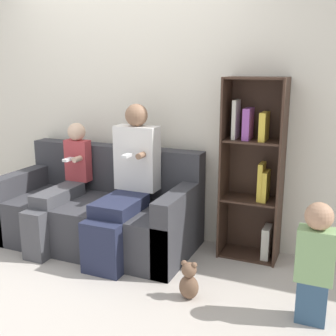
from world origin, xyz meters
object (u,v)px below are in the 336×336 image
at_px(adult_seated, 127,181).
at_px(teddy_bear, 189,281).
at_px(child_seated, 60,187).
at_px(bookshelf, 255,169).
at_px(toddler_standing, 315,261).
at_px(couch, 100,212).

bearing_deg(adult_seated, teddy_bear, -33.17).
height_order(child_seated, bookshelf, bookshelf).
relative_size(toddler_standing, bookshelf, 0.53).
height_order(couch, toddler_standing, couch).
distance_m(adult_seated, toddler_standing, 1.68).
relative_size(child_seated, bookshelf, 0.72).
bearing_deg(bookshelf, teddy_bear, -105.26).
xyz_separation_m(couch, child_seated, (-0.31, -0.15, 0.26)).
xyz_separation_m(adult_seated, toddler_standing, (1.60, -0.44, -0.24)).
height_order(couch, child_seated, child_seated).
height_order(child_seated, teddy_bear, child_seated).
relative_size(couch, teddy_bear, 6.22).
bearing_deg(adult_seated, toddler_standing, -15.44).
height_order(couch, bookshelf, bookshelf).
xyz_separation_m(child_seated, toddler_standing, (2.26, -0.39, -0.13)).
bearing_deg(couch, child_seated, -153.94).
distance_m(couch, child_seated, 0.43).
bearing_deg(toddler_standing, couch, 164.49).
distance_m(adult_seated, bookshelf, 1.10).
distance_m(child_seated, teddy_bear, 1.56).
distance_m(child_seated, bookshelf, 1.76).
distance_m(bookshelf, teddy_bear, 1.14).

